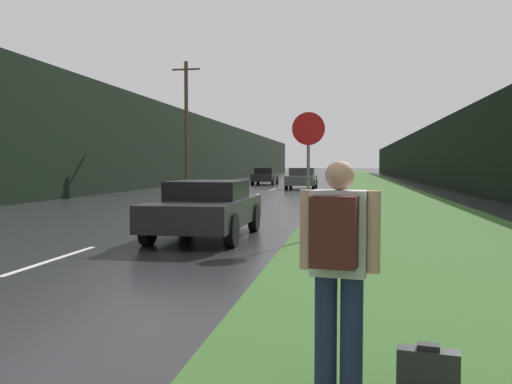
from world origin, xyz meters
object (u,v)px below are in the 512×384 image
at_px(car_passing_far, 302,178).
at_px(car_oncoming, 265,176).
at_px(stop_sign, 308,161).
at_px(hitchhiker_with_backpack, 338,261).
at_px(suitcase, 428,375).
at_px(car_passing_near, 206,208).

relative_size(car_passing_far, car_oncoming, 1.04).
relative_size(stop_sign, hitchhiker_with_backpack, 1.66).
xyz_separation_m(suitcase, car_passing_near, (-3.77, 8.17, 0.49)).
relative_size(suitcase, car_oncoming, 0.10).
bearing_deg(hitchhiker_with_backpack, car_passing_far, 104.84).
bearing_deg(car_passing_near, car_passing_far, -90.00).
distance_m(suitcase, car_oncoming, 42.61).
relative_size(hitchhiker_with_backpack, suitcase, 3.85).
bearing_deg(car_passing_far, car_oncoming, -63.87).
bearing_deg(stop_sign, car_oncoming, 100.25).
xyz_separation_m(hitchhiker_with_backpack, car_passing_near, (-3.14, 8.12, -0.29)).
height_order(hitchhiker_with_backpack, car_passing_near, hitchhiker_with_backpack).
bearing_deg(car_oncoming, suitcase, -79.77).
distance_m(car_passing_far, car_oncoming, 8.62).
xyz_separation_m(suitcase, car_oncoming, (-7.57, 41.93, 0.54)).
xyz_separation_m(car_passing_near, car_oncoming, (-3.80, 33.76, 0.05)).
xyz_separation_m(stop_sign, suitcase, (1.42, -7.91, -1.56)).
bearing_deg(stop_sign, car_passing_far, 95.12).
distance_m(hitchhiker_with_backpack, car_passing_far, 34.29).
xyz_separation_m(suitcase, car_passing_far, (-3.77, 34.19, 0.55)).
distance_m(stop_sign, car_passing_near, 2.60).
bearing_deg(car_oncoming, stop_sign, -79.75).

